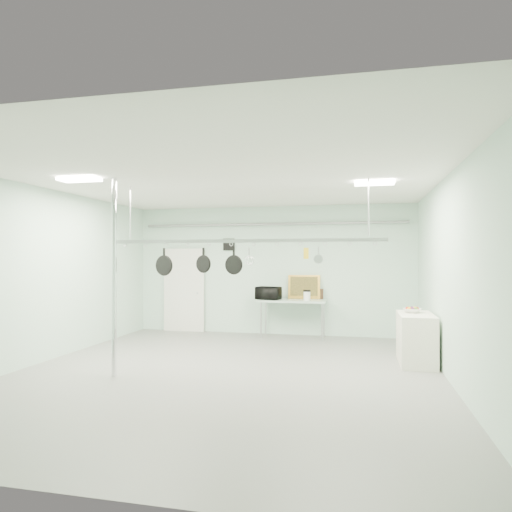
% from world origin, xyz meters
% --- Properties ---
extents(floor, '(8.00, 8.00, 0.00)m').
position_xyz_m(floor, '(0.00, 0.00, 0.00)').
color(floor, gray).
rests_on(floor, ground).
extents(ceiling, '(7.00, 8.00, 0.02)m').
position_xyz_m(ceiling, '(0.00, 0.00, 3.19)').
color(ceiling, silver).
rests_on(ceiling, back_wall).
extents(back_wall, '(7.00, 0.02, 3.20)m').
position_xyz_m(back_wall, '(0.00, 3.99, 1.60)').
color(back_wall, silver).
rests_on(back_wall, floor).
extents(right_wall, '(0.02, 8.00, 3.20)m').
position_xyz_m(right_wall, '(3.49, 0.00, 1.60)').
color(right_wall, silver).
rests_on(right_wall, floor).
extents(door, '(1.10, 0.10, 2.20)m').
position_xyz_m(door, '(-2.30, 3.94, 1.05)').
color(door, silver).
rests_on(door, floor).
extents(wall_vent, '(0.30, 0.04, 0.30)m').
position_xyz_m(wall_vent, '(-1.10, 3.97, 2.25)').
color(wall_vent, black).
rests_on(wall_vent, back_wall).
extents(conduit_pipe, '(6.60, 0.07, 0.07)m').
position_xyz_m(conduit_pipe, '(0.00, 3.90, 2.75)').
color(conduit_pipe, gray).
rests_on(conduit_pipe, back_wall).
extents(chrome_pole, '(0.08, 0.08, 3.20)m').
position_xyz_m(chrome_pole, '(-1.70, -0.60, 1.60)').
color(chrome_pole, silver).
rests_on(chrome_pole, floor).
extents(prep_table, '(1.60, 0.70, 0.91)m').
position_xyz_m(prep_table, '(0.60, 3.60, 0.83)').
color(prep_table, '#ABCABC').
rests_on(prep_table, floor).
extents(side_cabinet, '(0.60, 1.20, 0.90)m').
position_xyz_m(side_cabinet, '(3.15, 1.40, 0.45)').
color(side_cabinet, silver).
rests_on(side_cabinet, floor).
extents(pot_rack, '(4.80, 0.06, 1.00)m').
position_xyz_m(pot_rack, '(0.20, 0.30, 2.23)').
color(pot_rack, '#B7B7BC').
rests_on(pot_rack, ceiling).
extents(light_panel_left, '(0.65, 0.30, 0.05)m').
position_xyz_m(light_panel_left, '(-2.20, -0.80, 3.16)').
color(light_panel_left, white).
rests_on(light_panel_left, ceiling).
extents(light_panel_right, '(0.65, 0.30, 0.05)m').
position_xyz_m(light_panel_right, '(2.40, 0.60, 3.16)').
color(light_panel_right, white).
rests_on(light_panel_right, ceiling).
extents(microwave, '(0.63, 0.50, 0.31)m').
position_xyz_m(microwave, '(0.02, 3.51, 1.06)').
color(microwave, black).
rests_on(microwave, prep_table).
extents(coffee_canister, '(0.21, 0.21, 0.21)m').
position_xyz_m(coffee_canister, '(0.96, 3.43, 1.01)').
color(coffee_canister, white).
rests_on(coffee_canister, prep_table).
extents(painting_large, '(0.79, 0.17, 0.58)m').
position_xyz_m(painting_large, '(0.84, 3.90, 1.20)').
color(painting_large, gold).
rests_on(painting_large, prep_table).
extents(painting_small, '(0.30, 0.09, 0.25)m').
position_xyz_m(painting_small, '(1.15, 3.90, 1.03)').
color(painting_small, '#301E11').
rests_on(painting_small, prep_table).
extents(fruit_bowl, '(0.38, 0.38, 0.08)m').
position_xyz_m(fruit_bowl, '(3.10, 1.54, 0.94)').
color(fruit_bowl, white).
rests_on(fruit_bowl, side_cabinet).
extents(skillet_left, '(0.37, 0.15, 0.47)m').
position_xyz_m(skillet_left, '(-1.24, 0.30, 1.85)').
color(skillet_left, black).
rests_on(skillet_left, pot_rack).
extents(skillet_mid, '(0.31, 0.15, 0.44)m').
position_xyz_m(skillet_mid, '(-0.50, 0.30, 1.87)').
color(skillet_mid, black).
rests_on(skillet_mid, pot_rack).
extents(skillet_right, '(0.34, 0.13, 0.44)m').
position_xyz_m(skillet_right, '(0.05, 0.30, 1.87)').
color(skillet_right, black).
rests_on(skillet_right, pot_rack).
extents(whisk, '(0.19, 0.19, 0.29)m').
position_xyz_m(whisk, '(0.32, 0.30, 1.94)').
color(whisk, silver).
rests_on(whisk, pot_rack).
extents(grater, '(0.08, 0.04, 0.20)m').
position_xyz_m(grater, '(1.29, 0.30, 1.98)').
color(grater, yellow).
rests_on(grater, pot_rack).
extents(saucepan, '(0.16, 0.11, 0.28)m').
position_xyz_m(saucepan, '(1.50, 0.30, 1.94)').
color(saucepan, '#A5A4A9').
rests_on(saucepan, pot_rack).
extents(fruit_cluster, '(0.24, 0.24, 0.09)m').
position_xyz_m(fruit_cluster, '(3.10, 1.54, 0.98)').
color(fruit_cluster, red).
rests_on(fruit_cluster, fruit_bowl).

